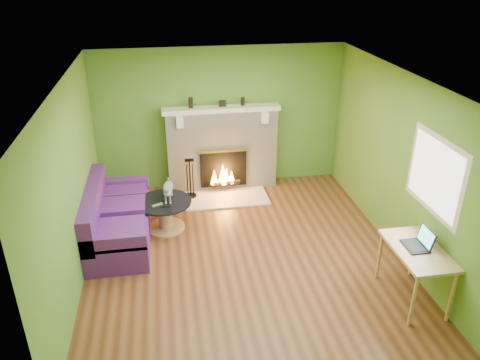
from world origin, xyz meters
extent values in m
plane|color=#552D18|center=(0.00, 0.00, 0.00)|extent=(5.00, 5.00, 0.00)
plane|color=white|center=(0.00, 0.00, 2.60)|extent=(5.00, 5.00, 0.00)
plane|color=#49812A|center=(0.00, 2.50, 1.30)|extent=(5.00, 0.00, 5.00)
plane|color=#49812A|center=(0.00, -2.50, 1.30)|extent=(5.00, 0.00, 5.00)
plane|color=#49812A|center=(-2.25, 0.00, 1.30)|extent=(0.00, 5.00, 5.00)
plane|color=#49812A|center=(2.25, 0.00, 1.30)|extent=(0.00, 5.00, 5.00)
plane|color=silver|center=(2.24, -0.90, 1.55)|extent=(0.00, 1.20, 1.20)
plane|color=white|center=(2.23, -0.90, 1.55)|extent=(0.00, 1.06, 1.06)
cube|color=beige|center=(0.00, 2.33, 0.75)|extent=(2.00, 0.35, 1.50)
cube|color=black|center=(0.00, 2.13, 0.44)|extent=(0.85, 0.03, 0.68)
cube|color=gold|center=(0.00, 2.13, 0.80)|extent=(0.91, 0.02, 0.04)
cylinder|color=black|center=(0.00, 2.10, 0.16)|extent=(0.55, 0.07, 0.07)
cube|color=white|center=(0.00, 2.30, 1.54)|extent=(2.10, 0.28, 0.08)
cube|color=white|center=(-0.75, 2.11, 1.40)|extent=(0.12, 0.10, 0.20)
cube|color=white|center=(0.75, 2.11, 1.40)|extent=(0.12, 0.10, 0.20)
cube|color=beige|center=(0.00, 1.80, 0.01)|extent=(1.50, 0.75, 0.03)
cube|color=white|center=(0.00, 2.30, 1.54)|extent=(2.10, 0.28, 0.08)
cube|color=#461961|center=(-1.80, 0.76, 0.22)|extent=(0.89, 1.97, 0.44)
cube|color=#461961|center=(-2.15, 0.76, 0.60)|extent=(0.20, 1.97, 0.55)
cube|color=#461961|center=(-1.80, -0.12, 0.50)|extent=(0.89, 0.20, 0.22)
cube|color=#461961|center=(-1.80, 1.64, 0.50)|extent=(0.89, 0.20, 0.22)
cube|color=#461961|center=(-1.75, 0.21, 0.50)|extent=(0.71, 0.52, 0.12)
cube|color=#461961|center=(-1.75, 0.86, 0.50)|extent=(0.71, 0.52, 0.12)
cube|color=#461961|center=(-1.75, 1.42, 0.50)|extent=(0.71, 0.52, 0.12)
cylinder|color=tan|center=(-1.11, 0.96, 0.02)|extent=(0.61, 0.61, 0.03)
cylinder|color=tan|center=(-1.11, 0.96, 0.25)|extent=(0.22, 0.22, 0.43)
cylinder|color=black|center=(-1.11, 0.96, 0.48)|extent=(0.88, 0.88, 0.03)
cube|color=tan|center=(1.95, -1.29, 0.73)|extent=(0.59, 1.02, 0.04)
cylinder|color=tan|center=(1.71, -1.75, 0.36)|extent=(0.04, 0.04, 0.71)
cylinder|color=tan|center=(2.19, -1.75, 0.36)|extent=(0.04, 0.04, 0.71)
cylinder|color=tan|center=(1.71, -0.83, 0.36)|extent=(0.04, 0.04, 0.71)
cylinder|color=tan|center=(2.19, -0.83, 0.36)|extent=(0.04, 0.04, 0.71)
cube|color=gray|center=(-1.21, 0.84, 0.50)|extent=(0.17, 0.11, 0.02)
cube|color=black|center=(-1.09, 0.78, 0.50)|extent=(0.16, 0.04, 0.02)
cylinder|color=black|center=(-0.53, 2.33, 1.67)|extent=(0.08, 0.08, 0.18)
cylinder|color=black|center=(0.39, 2.33, 1.65)|extent=(0.07, 0.07, 0.14)
cube|color=black|center=(0.02, 2.33, 1.63)|extent=(0.12, 0.08, 0.10)
camera|label=1|loc=(-0.99, -5.65, 3.99)|focal=35.00mm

